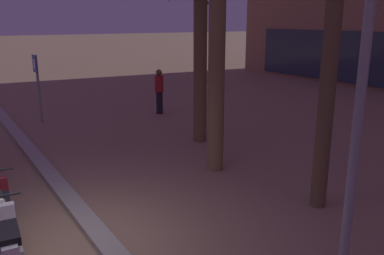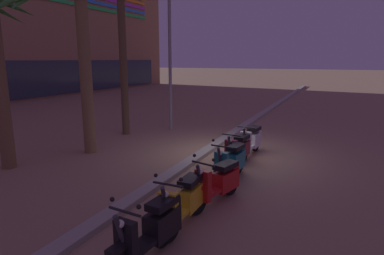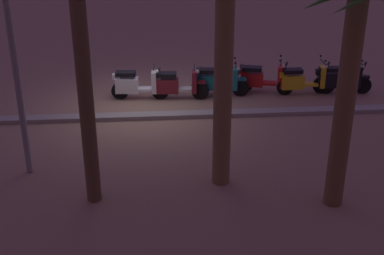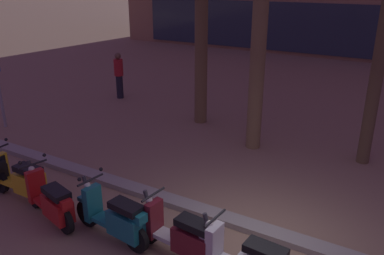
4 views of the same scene
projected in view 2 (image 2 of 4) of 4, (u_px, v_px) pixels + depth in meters
The scene contains 11 objects.
ground_plane at pixel (223, 153), 10.88m from camera, with size 200.00×200.00×0.00m, color #93755B.
curb_strip at pixel (208, 150), 11.09m from camera, with size 60.00×0.36×0.12m, color gray.
scooter_black_far_back at pixel (152, 229), 5.12m from camera, with size 1.81×0.56×1.17m.
scooter_yellow_tail_end at pixel (184, 202), 6.13m from camera, with size 1.83×0.56×1.17m.
scooter_red_mid_rear at pixel (219, 182), 7.11m from camera, with size 1.73×0.72×1.17m.
scooter_teal_gap_after_mid at pixel (231, 162), 8.46m from camera, with size 1.78×0.57×1.17m.
scooter_maroon_lead_nearest at pixel (238, 150), 9.62m from camera, with size 1.74×0.56×1.04m.
scooter_white_mid_front at pixel (251, 141), 10.66m from camera, with size 1.74×0.56×1.04m.
palm_tree_mid_walkway at pixel (82, 16), 10.14m from camera, with size 2.04×1.99×6.00m.
palm_tree_near_sign at pixel (121, 12), 12.69m from camera, with size 2.18×2.27×6.50m.
street_lamp at pixel (170, 30), 13.72m from camera, with size 0.36×0.36×7.08m.
Camera 2 is at (-9.95, -3.42, 3.08)m, focal length 30.47 mm.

